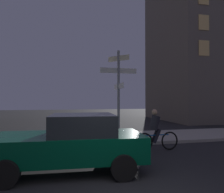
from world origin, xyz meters
The scene contains 5 objects.
sidewalk_kerb centered at (0.00, 6.52, 0.07)m, with size 40.00×3.07×0.14m, color #9E9991.
signpost centered at (1.26, 5.64, 2.54)m, with size 1.71×1.63×4.09m.
car_near_right centered at (-0.90, 2.38, 0.80)m, with size 4.26×2.21×1.56m.
cyclist centered at (2.32, 3.95, 0.75)m, with size 1.82×0.35×1.61m.
building_right_block centered at (12.05, 14.97, 7.54)m, with size 8.05×8.94×15.08m.
Camera 1 is at (-1.02, -3.39, 1.96)m, focal length 32.63 mm.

